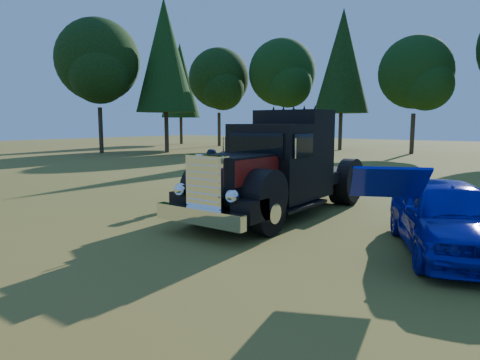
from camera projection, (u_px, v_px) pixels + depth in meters
name	position (u px, v px, depth m)	size (l,w,h in m)	color
ground	(252.00, 226.00, 10.96)	(120.00, 120.00, 0.00)	#425A1A
treeline	(428.00, 57.00, 33.22)	(72.10, 24.04, 13.84)	#2D2116
diamond_t_truck	(277.00, 171.00, 12.14)	(3.31, 7.16, 3.00)	black
hotrod_coupe	(447.00, 216.00, 8.63)	(3.55, 4.81, 1.89)	#0721A8
spectator_near	(226.00, 182.00, 12.53)	(0.66, 0.43, 1.81)	#1F2A4A
spectator_far	(213.00, 175.00, 14.37)	(0.86, 0.67, 1.76)	#21274D
distant_teal_car	(303.00, 147.00, 34.90)	(1.34, 3.84, 1.27)	#093439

